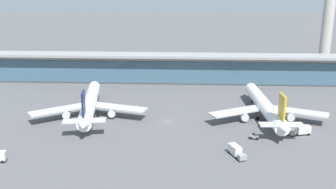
# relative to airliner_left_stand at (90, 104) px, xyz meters

# --- Properties ---
(ground_plane) EXTENTS (1200.00, 1200.00, 0.00)m
(ground_plane) POSITION_rel_airliner_left_stand_xyz_m (29.82, -5.41, -4.82)
(ground_plane) COLOR #515154
(airliner_left_stand) EXTENTS (43.60, 57.31, 15.31)m
(airliner_left_stand) POSITION_rel_airliner_left_stand_xyz_m (0.00, 0.00, 0.00)
(airliner_left_stand) COLOR white
(airliner_left_stand) RESTS_ON ground
(airliner_centre_stand) EXTENTS (44.17, 57.48, 15.31)m
(airliner_centre_stand) POSITION_rel_airliner_left_stand_xyz_m (66.78, 0.23, 0.00)
(airliner_centre_stand) COLOR white
(airliner_centre_stand) RESTS_ON ground
(service_truck_under_wing_grey) EXTENTS (4.99, 7.62, 3.10)m
(service_truck_under_wing_grey) POSITION_rel_airliner_left_stand_xyz_m (52.12, -33.40, -3.13)
(service_truck_under_wing_grey) COLOR gray
(service_truck_under_wing_grey) RESTS_ON ground
(service_truck_by_tail_grey) EXTENTS (7.64, 4.05, 3.10)m
(service_truck_by_tail_grey) POSITION_rel_airliner_left_stand_xyz_m (75.97, -15.63, -3.13)
(service_truck_by_tail_grey) COLOR gray
(service_truck_by_tail_grey) RESTS_ON ground
(service_truck_on_taxiway_grey) EXTENTS (3.20, 2.37, 2.05)m
(service_truck_on_taxiway_grey) POSITION_rel_airliner_left_stand_xyz_m (59.66, -19.99, -3.95)
(service_truck_on_taxiway_grey) COLOR gray
(service_truck_on_taxiway_grey) RESTS_ON ground
(terminal_building) EXTENTS (190.68, 12.80, 15.20)m
(terminal_building) POSITION_rel_airliner_left_stand_xyz_m (29.82, 53.07, 3.05)
(terminal_building) COLOR #B2ADA3
(terminal_building) RESTS_ON ground
(control_tower) EXTENTS (12.00, 12.00, 59.83)m
(control_tower) POSITION_rel_airliner_left_stand_xyz_m (119.31, 91.99, 27.95)
(control_tower) COLOR #B2ADA3
(control_tower) RESTS_ON ground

